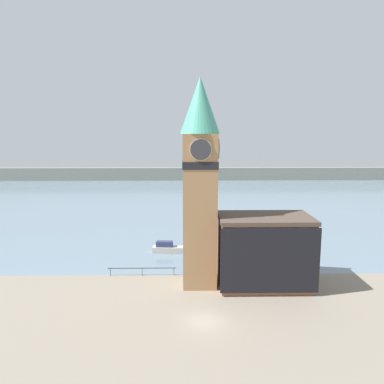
{
  "coord_description": "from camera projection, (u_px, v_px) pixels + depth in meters",
  "views": [
    {
      "loc": [
        -1.89,
        -35.93,
        19.5
      ],
      "look_at": [
        -1.19,
        7.24,
        12.42
      ],
      "focal_mm": 35.0,
      "sensor_mm": 36.0,
      "label": 1
    }
  ],
  "objects": [
    {
      "name": "boat_near",
      "position": [
        170.0,
        248.0,
        60.54
      ],
      "size": [
        6.13,
        2.01,
        1.86
      ],
      "rotation": [
        0.0,
        0.0,
        -0.07
      ],
      "color": "#B7B2A8",
      "rests_on": "water"
    },
    {
      "name": "clock_tower",
      "position": [
        200.0,
        178.0,
        45.93
      ],
      "size": [
        4.79,
        4.79,
        25.88
      ],
      "color": "#9E754C",
      "rests_on": "ground_plane"
    },
    {
      "name": "pier_railing",
      "position": [
        142.0,
        269.0,
        50.84
      ],
      "size": [
        9.26,
        0.08,
        1.09
      ],
      "color": "#232328",
      "rests_on": "ground_plane"
    },
    {
      "name": "pier_building",
      "position": [
        264.0,
        251.0,
        47.07
      ],
      "size": [
        11.69,
        7.12,
        9.05
      ],
      "color": "#935B42",
      "rests_on": "ground_plane"
    },
    {
      "name": "far_shoreline",
      "position": [
        191.0,
        174.0,
        149.64
      ],
      "size": [
        180.0,
        3.0,
        5.0
      ],
      "color": "gray",
      "rests_on": "water"
    },
    {
      "name": "ground_plane",
      "position": [
        205.0,
        322.0,
        38.64
      ],
      "size": [
        160.0,
        160.0,
        0.0
      ],
      "primitive_type": "plane",
      "color": "gray"
    },
    {
      "name": "water",
      "position": [
        192.0,
        198.0,
        110.57
      ],
      "size": [
        160.0,
        120.0,
        0.0
      ],
      "color": "slate",
      "rests_on": "ground_plane"
    },
    {
      "name": "mooring_bollard_near",
      "position": [
        187.0,
        287.0,
        46.53
      ],
      "size": [
        0.33,
        0.33,
        0.62
      ],
      "color": "black",
      "rests_on": "ground_plane"
    }
  ]
}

